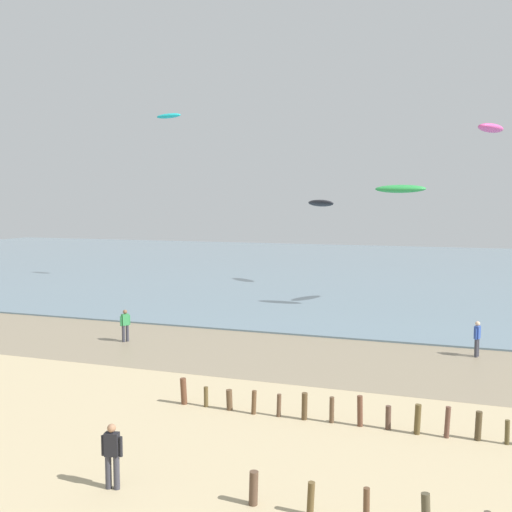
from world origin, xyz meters
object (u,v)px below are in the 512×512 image
at_px(person_mid_beach, 477,338).
at_px(kite_aloft_0, 169,116).
at_px(kite_aloft_4, 400,189).
at_px(person_far_down_beach, 112,454).
at_px(kite_aloft_3, 491,128).
at_px(person_left_flank, 125,325).
at_px(kite_aloft_1, 321,203).

relative_size(person_mid_beach, kite_aloft_0, 0.64).
bearing_deg(kite_aloft_4, person_far_down_beach, -98.46).
distance_m(person_mid_beach, person_far_down_beach, 19.31).
bearing_deg(kite_aloft_3, person_left_flank, 153.77).
relative_size(kite_aloft_0, kite_aloft_3, 0.80).
distance_m(person_left_flank, kite_aloft_4, 19.81).
bearing_deg(person_left_flank, person_mid_beach, 9.20).
bearing_deg(kite_aloft_3, person_mid_beach, -159.79).
xyz_separation_m(person_mid_beach, person_far_down_beach, (-9.05, -17.06, 0.00)).
relative_size(person_mid_beach, kite_aloft_3, 0.52).
bearing_deg(kite_aloft_0, kite_aloft_1, 20.09).
height_order(person_left_flank, person_far_down_beach, same).
bearing_deg(kite_aloft_0, person_left_flank, -57.29).
distance_m(kite_aloft_0, kite_aloft_4, 24.12).
relative_size(person_mid_beach, kite_aloft_1, 0.50).
xyz_separation_m(person_mid_beach, kite_aloft_0, (-26.18, 19.24, 14.18)).
xyz_separation_m(kite_aloft_1, kite_aloft_4, (7.85, -10.85, 0.95)).
relative_size(person_left_flank, kite_aloft_0, 0.64).
distance_m(person_mid_beach, person_left_flank, 17.65).
height_order(person_left_flank, kite_aloft_1, kite_aloft_1).
bearing_deg(person_left_flank, kite_aloft_0, 111.66).
xyz_separation_m(kite_aloft_0, kite_aloft_1, (13.57, 2.16, -7.84)).
distance_m(kite_aloft_0, kite_aloft_3, 27.89).
bearing_deg(kite_aloft_0, kite_aloft_4, -11.03).
distance_m(kite_aloft_1, kite_aloft_3, 16.74).
height_order(person_mid_beach, kite_aloft_3, kite_aloft_3).
bearing_deg(person_left_flank, person_far_down_beach, -59.56).
height_order(kite_aloft_1, kite_aloft_3, kite_aloft_3).
height_order(person_left_flank, kite_aloft_4, kite_aloft_4).
relative_size(person_far_down_beach, kite_aloft_3, 0.52).
bearing_deg(person_mid_beach, kite_aloft_3, 86.68).
relative_size(person_left_flank, kite_aloft_1, 0.50).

